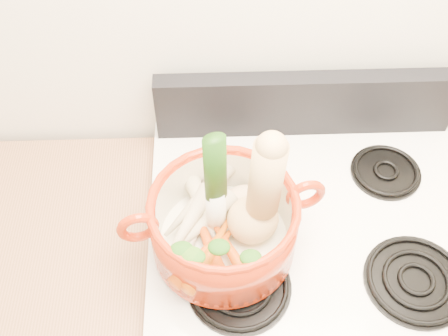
{
  "coord_description": "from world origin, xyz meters",
  "views": [
    {
      "loc": [
        -0.24,
        0.69,
        2.05
      ],
      "look_at": [
        -0.22,
        1.32,
        1.26
      ],
      "focal_mm": 45.0,
      "sensor_mm": 36.0,
      "label": 1
    }
  ],
  "objects_px": {
    "dutch_oven": "(224,225)",
    "squash": "(255,194)",
    "leek": "(216,188)",
    "stove_body": "(296,312)"
  },
  "relations": [
    {
      "from": "dutch_oven",
      "to": "squash",
      "type": "distance_m",
      "value": 0.12
    },
    {
      "from": "dutch_oven",
      "to": "squash",
      "type": "relative_size",
      "value": 1.09
    },
    {
      "from": "squash",
      "to": "leek",
      "type": "bearing_deg",
      "value": 151.45
    },
    {
      "from": "stove_body",
      "to": "squash",
      "type": "xyz_separation_m",
      "value": [
        -0.16,
        -0.05,
        0.68
      ]
    },
    {
      "from": "stove_body",
      "to": "leek",
      "type": "xyz_separation_m",
      "value": [
        -0.24,
        -0.04,
        0.69
      ]
    },
    {
      "from": "stove_body",
      "to": "dutch_oven",
      "type": "height_order",
      "value": "dutch_oven"
    },
    {
      "from": "dutch_oven",
      "to": "squash",
      "type": "xyz_separation_m",
      "value": [
        0.06,
        0.01,
        0.1
      ]
    },
    {
      "from": "stove_body",
      "to": "squash",
      "type": "height_order",
      "value": "squash"
    },
    {
      "from": "squash",
      "to": "leek",
      "type": "relative_size",
      "value": 0.94
    },
    {
      "from": "stove_body",
      "to": "dutch_oven",
      "type": "xyz_separation_m",
      "value": [
        -0.22,
        -0.06,
        0.59
      ]
    }
  ]
}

